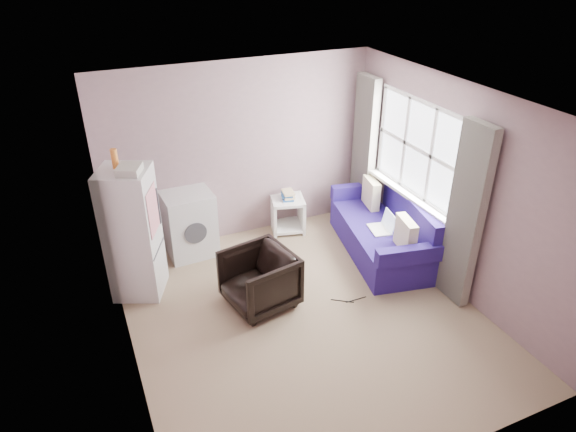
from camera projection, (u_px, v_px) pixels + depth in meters
name	position (u px, v px, depth m)	size (l,w,h in m)	color
room	(308.00, 220.00, 5.32)	(3.84, 4.24, 2.54)	#988063
armchair	(259.00, 277.00, 5.93)	(0.74, 0.69, 0.76)	black
fridge	(133.00, 233.00, 5.95)	(0.73, 0.73, 1.84)	silver
washing_machine	(188.00, 221.00, 6.90)	(0.67, 0.67, 0.90)	silver
side_table	(288.00, 212.00, 7.50)	(0.57, 0.57, 0.63)	white
sofa	(386.00, 231.00, 6.97)	(1.23, 2.06, 0.86)	navy
window_dressing	(408.00, 179.00, 6.57)	(0.17, 2.62, 2.18)	white
floor_cables	(349.00, 300.00, 6.15)	(0.42, 0.17, 0.01)	black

